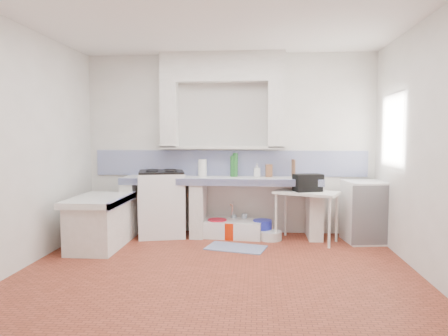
# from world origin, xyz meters

# --- Properties ---
(floor) EXTENTS (4.50, 4.50, 0.00)m
(floor) POSITION_xyz_m (0.00, 0.00, 0.00)
(floor) COLOR #983E2A
(floor) RESTS_ON ground
(ceiling) EXTENTS (4.50, 4.50, 0.00)m
(ceiling) POSITION_xyz_m (0.00, 0.00, 2.80)
(ceiling) COLOR white
(ceiling) RESTS_ON ground
(wall_back) EXTENTS (4.50, 0.00, 4.50)m
(wall_back) POSITION_xyz_m (0.00, 2.00, 1.40)
(wall_back) COLOR white
(wall_back) RESTS_ON ground
(wall_front) EXTENTS (4.50, 0.00, 4.50)m
(wall_front) POSITION_xyz_m (0.00, -2.00, 1.40)
(wall_front) COLOR white
(wall_front) RESTS_ON ground
(wall_left) EXTENTS (0.00, 4.50, 4.50)m
(wall_left) POSITION_xyz_m (-2.25, 0.00, 1.40)
(wall_left) COLOR white
(wall_left) RESTS_ON ground
(wall_right) EXTENTS (0.00, 4.50, 4.50)m
(wall_right) POSITION_xyz_m (2.25, 0.00, 1.40)
(wall_right) COLOR white
(wall_right) RESTS_ON ground
(alcove_mass) EXTENTS (1.90, 0.25, 0.45)m
(alcove_mass) POSITION_xyz_m (-0.10, 1.88, 2.58)
(alcove_mass) COLOR white
(alcove_mass) RESTS_ON ground
(window_frame) EXTENTS (0.35, 0.86, 1.06)m
(window_frame) POSITION_xyz_m (2.42, 1.20, 1.60)
(window_frame) COLOR #381F12
(window_frame) RESTS_ON ground
(lace_valance) EXTENTS (0.01, 0.84, 0.24)m
(lace_valance) POSITION_xyz_m (2.28, 1.20, 1.98)
(lace_valance) COLOR white
(lace_valance) RESTS_ON ground
(counter_slab) EXTENTS (3.00, 0.60, 0.08)m
(counter_slab) POSITION_xyz_m (-0.10, 1.70, 0.86)
(counter_slab) COLOR white
(counter_slab) RESTS_ON ground
(counter_lip) EXTENTS (3.00, 0.04, 0.10)m
(counter_lip) POSITION_xyz_m (-0.10, 1.42, 0.86)
(counter_lip) COLOR navy
(counter_lip) RESTS_ON ground
(counter_pier_left) EXTENTS (0.20, 0.55, 0.82)m
(counter_pier_left) POSITION_xyz_m (-1.50, 1.70, 0.41)
(counter_pier_left) COLOR white
(counter_pier_left) RESTS_ON ground
(counter_pier_mid) EXTENTS (0.20, 0.55, 0.82)m
(counter_pier_mid) POSITION_xyz_m (-0.45, 1.70, 0.41)
(counter_pier_mid) COLOR white
(counter_pier_mid) RESTS_ON ground
(counter_pier_right) EXTENTS (0.20, 0.55, 0.82)m
(counter_pier_right) POSITION_xyz_m (1.30, 1.70, 0.41)
(counter_pier_right) COLOR white
(counter_pier_right) RESTS_ON ground
(peninsula_top) EXTENTS (0.70, 1.10, 0.08)m
(peninsula_top) POSITION_xyz_m (-1.70, 0.90, 0.66)
(peninsula_top) COLOR white
(peninsula_top) RESTS_ON ground
(peninsula_base) EXTENTS (0.60, 1.00, 0.62)m
(peninsula_base) POSITION_xyz_m (-1.70, 0.90, 0.31)
(peninsula_base) COLOR white
(peninsula_base) RESTS_ON ground
(peninsula_lip) EXTENTS (0.04, 1.10, 0.10)m
(peninsula_lip) POSITION_xyz_m (-1.37, 0.90, 0.66)
(peninsula_lip) COLOR navy
(peninsula_lip) RESTS_ON ground
(backsplash) EXTENTS (4.27, 0.03, 0.40)m
(backsplash) POSITION_xyz_m (0.00, 1.99, 1.10)
(backsplash) COLOR navy
(backsplash) RESTS_ON ground
(stove) EXTENTS (0.82, 0.81, 0.97)m
(stove) POSITION_xyz_m (-1.02, 1.67, 0.48)
(stove) COLOR white
(stove) RESTS_ON ground
(sink) EXTENTS (0.97, 0.60, 0.22)m
(sink) POSITION_xyz_m (0.06, 1.69, 0.11)
(sink) COLOR white
(sink) RESTS_ON ground
(side_table) EXTENTS (1.00, 0.81, 0.04)m
(side_table) POSITION_xyz_m (1.16, 1.48, 0.37)
(side_table) COLOR white
(side_table) RESTS_ON ground
(fridge) EXTENTS (0.65, 0.65, 0.88)m
(fridge) POSITION_xyz_m (2.01, 1.54, 0.44)
(fridge) COLOR white
(fridge) RESTS_ON ground
(bucket_red) EXTENTS (0.34, 0.34, 0.27)m
(bucket_red) POSITION_xyz_m (-0.16, 1.64, 0.13)
(bucket_red) COLOR red
(bucket_red) RESTS_ON ground
(bucket_orange) EXTENTS (0.32, 0.32, 0.25)m
(bucket_orange) POSITION_xyz_m (0.05, 1.55, 0.13)
(bucket_orange) COLOR red
(bucket_orange) RESTS_ON ground
(bucket_blue) EXTENTS (0.28, 0.28, 0.27)m
(bucket_blue) POSITION_xyz_m (0.53, 1.66, 0.13)
(bucket_blue) COLOR #262EB9
(bucket_blue) RESTS_ON ground
(basin_white) EXTENTS (0.40, 0.40, 0.13)m
(basin_white) POSITION_xyz_m (0.64, 1.53, 0.06)
(basin_white) COLOR white
(basin_white) RESTS_ON ground
(water_bottle_a) EXTENTS (0.11, 0.11, 0.30)m
(water_bottle_a) POSITION_xyz_m (0.09, 1.85, 0.15)
(water_bottle_a) COLOR silver
(water_bottle_a) RESTS_ON ground
(water_bottle_b) EXTENTS (0.10, 0.10, 0.32)m
(water_bottle_b) POSITION_xyz_m (0.25, 1.85, 0.16)
(water_bottle_b) COLOR silver
(water_bottle_b) RESTS_ON ground
(black_bag) EXTENTS (0.45, 0.34, 0.25)m
(black_bag) POSITION_xyz_m (1.17, 1.48, 0.86)
(black_bag) COLOR black
(black_bag) RESTS_ON side_table
(green_bottle_a) EXTENTS (0.09, 0.09, 0.37)m
(green_bottle_a) POSITION_xyz_m (0.10, 1.85, 1.08)
(green_bottle_a) COLOR #236629
(green_bottle_a) RESTS_ON counter_slab
(green_bottle_b) EXTENTS (0.09, 0.09, 0.33)m
(green_bottle_b) POSITION_xyz_m (0.06, 1.85, 1.06)
(green_bottle_b) COLOR #236629
(green_bottle_b) RESTS_ON counter_slab
(knife_block) EXTENTS (0.11, 0.09, 0.19)m
(knife_block) POSITION_xyz_m (0.62, 1.85, 1.00)
(knife_block) COLOR brown
(knife_block) RESTS_ON counter_slab
(cutting_board) EXTENTS (0.04, 0.20, 0.27)m
(cutting_board) POSITION_xyz_m (0.99, 1.85, 1.04)
(cutting_board) COLOR brown
(cutting_board) RESTS_ON counter_slab
(paper_towel) EXTENTS (0.15, 0.15, 0.27)m
(paper_towel) POSITION_xyz_m (-0.41, 1.85, 1.03)
(paper_towel) COLOR white
(paper_towel) RESTS_ON counter_slab
(soap_bottle) EXTENTS (0.11, 0.11, 0.21)m
(soap_bottle) POSITION_xyz_m (0.44, 1.79, 1.01)
(soap_bottle) COLOR white
(soap_bottle) RESTS_ON counter_slab
(rug) EXTENTS (0.87, 0.63, 0.01)m
(rug) POSITION_xyz_m (0.16, 1.03, 0.01)
(rug) COLOR #41539B
(rug) RESTS_ON ground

